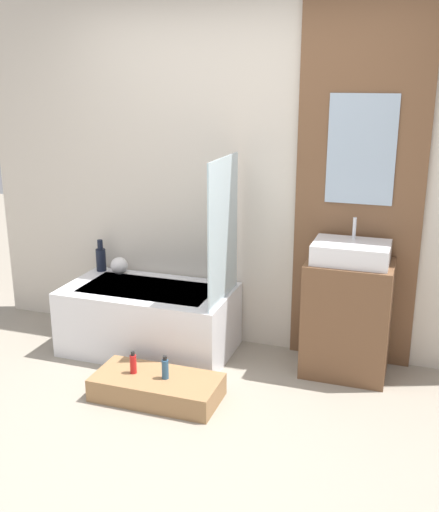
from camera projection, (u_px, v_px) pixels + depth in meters
ground_plane at (160, 456)px, 3.24m from camera, size 12.00×12.00×0.00m
wall_tiled_back at (246, 174)px, 4.30m from camera, size 4.20×0.06×2.60m
wall_wood_accent at (360, 179)px, 4.00m from camera, size 0.86×0.04×2.60m
bathtub at (149, 319)px, 4.44m from camera, size 1.23×0.68×0.49m
glass_shower_screen at (223, 230)px, 4.03m from camera, size 0.01×0.60×0.98m
wooden_step_bench at (157, 387)px, 3.81m from camera, size 0.81×0.38×0.15m
vanity_cabinet at (347, 318)px, 4.06m from camera, size 0.57×0.42×0.80m
sink at (351, 252)px, 3.92m from camera, size 0.49×0.36×0.28m
vase_tall_dark at (101, 258)px, 4.73m from camera, size 0.08×0.08×0.25m
vase_round_light at (119, 266)px, 4.66m from camera, size 0.14×0.14×0.14m
bottle_soap_primary at (133, 363)px, 3.82m from camera, size 0.04×0.04×0.15m
bottle_soap_secondary at (165, 368)px, 3.75m from camera, size 0.04×0.04×0.15m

